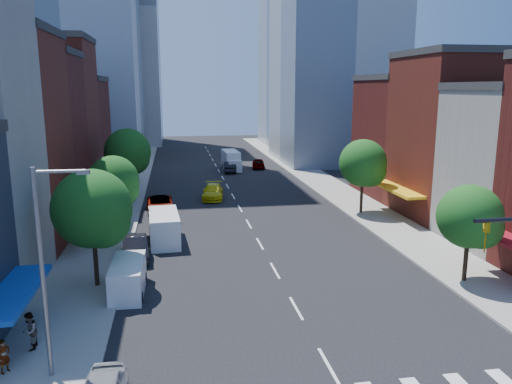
# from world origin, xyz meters

# --- Properties ---
(ground) EXTENTS (220.00, 220.00, 0.00)m
(ground) POSITION_xyz_m (0.00, 0.00, 0.00)
(ground) COLOR black
(ground) RESTS_ON ground
(sidewalk_left) EXTENTS (5.00, 120.00, 0.15)m
(sidewalk_left) POSITION_xyz_m (-12.50, 40.00, 0.07)
(sidewalk_left) COLOR gray
(sidewalk_left) RESTS_ON ground
(sidewalk_right) EXTENTS (5.00, 120.00, 0.15)m
(sidewalk_right) POSITION_xyz_m (12.50, 40.00, 0.07)
(sidewalk_right) COLOR gray
(sidewalk_right) RESTS_ON ground
(bldg_left_3) EXTENTS (12.00, 8.00, 15.00)m
(bldg_left_3) POSITION_xyz_m (-21.00, 29.00, 7.50)
(bldg_left_3) COLOR #4A1212
(bldg_left_3) RESTS_ON ground
(bldg_left_4) EXTENTS (12.00, 9.00, 17.00)m
(bldg_left_4) POSITION_xyz_m (-21.00, 37.50, 8.50)
(bldg_left_4) COLOR #5D2016
(bldg_left_4) RESTS_ON ground
(bldg_left_5) EXTENTS (12.00, 10.00, 13.00)m
(bldg_left_5) POSITION_xyz_m (-21.00, 47.00, 6.50)
(bldg_left_5) COLOR #4A1212
(bldg_left_5) RESTS_ON ground
(bldg_right_2) EXTENTS (12.00, 10.00, 15.00)m
(bldg_right_2) POSITION_xyz_m (21.00, 24.00, 7.50)
(bldg_right_2) COLOR #5D2016
(bldg_right_2) RESTS_ON ground
(bldg_right_3) EXTENTS (12.00, 10.00, 13.00)m
(bldg_right_3) POSITION_xyz_m (21.00, 34.00, 6.50)
(bldg_right_3) COLOR #4A1212
(bldg_right_3) RESTS_ON ground
(tower_far_w) EXTENTS (18.00, 18.00, 56.00)m
(tower_far_w) POSITION_xyz_m (-18.00, 95.00, 28.00)
(tower_far_w) COLOR #9EA5AD
(tower_far_w) RESTS_ON ground
(streetlight) EXTENTS (2.25, 0.25, 9.00)m
(streetlight) POSITION_xyz_m (-11.81, 1.00, 5.28)
(streetlight) COLOR slate
(streetlight) RESTS_ON sidewalk_left
(tree_left_near) EXTENTS (4.80, 4.80, 7.30)m
(tree_left_near) POSITION_xyz_m (-11.35, 10.92, 4.87)
(tree_left_near) COLOR black
(tree_left_near) RESTS_ON sidewalk_left
(tree_left_mid) EXTENTS (4.20, 4.20, 6.65)m
(tree_left_mid) POSITION_xyz_m (-11.35, 21.92, 4.53)
(tree_left_mid) COLOR black
(tree_left_mid) RESTS_ON sidewalk_left
(tree_left_far) EXTENTS (5.00, 5.00, 7.75)m
(tree_left_far) POSITION_xyz_m (-11.35, 35.92, 5.20)
(tree_left_far) COLOR black
(tree_left_far) RESTS_ON sidewalk_left
(tree_right_near) EXTENTS (4.00, 4.00, 6.20)m
(tree_right_near) POSITION_xyz_m (11.65, 7.92, 4.19)
(tree_right_near) COLOR black
(tree_right_near) RESTS_ON sidewalk_right
(tree_right_far) EXTENTS (4.60, 4.60, 7.20)m
(tree_right_far) POSITION_xyz_m (11.65, 25.92, 4.86)
(tree_right_far) COLOR black
(tree_right_far) RESTS_ON sidewalk_right
(parked_car_second) EXTENTS (2.23, 5.07, 1.62)m
(parked_car_second) POSITION_xyz_m (-9.50, 16.02, 0.81)
(parked_car_second) COLOR black
(parked_car_second) RESTS_ON ground
(parked_car_third) EXTENTS (3.00, 5.79, 1.56)m
(parked_car_third) POSITION_xyz_m (-8.04, 29.89, 0.78)
(parked_car_third) COLOR #999999
(parked_car_third) RESTS_ON ground
(parked_car_rear) EXTENTS (2.49, 5.26, 1.48)m
(parked_car_rear) POSITION_xyz_m (-7.50, 23.32, 0.74)
(parked_car_rear) COLOR black
(parked_car_rear) RESTS_ON ground
(cargo_van_near) EXTENTS (1.98, 4.69, 1.99)m
(cargo_van_near) POSITION_xyz_m (-9.50, 9.62, 0.98)
(cargo_van_near) COLOR white
(cargo_van_near) RESTS_ON ground
(cargo_van_far) EXTENTS (2.60, 5.79, 2.41)m
(cargo_van_far) POSITION_xyz_m (-7.49, 19.63, 1.19)
(cargo_van_far) COLOR white
(cargo_van_far) RESTS_ON ground
(taxi) EXTENTS (2.89, 5.73, 1.59)m
(taxi) POSITION_xyz_m (-2.38, 35.12, 0.80)
(taxi) COLOR #D8CC0B
(taxi) RESTS_ON ground
(traffic_car_oncoming) EXTENTS (1.98, 4.91, 1.59)m
(traffic_car_oncoming) POSITION_xyz_m (1.50, 52.70, 0.79)
(traffic_car_oncoming) COLOR black
(traffic_car_oncoming) RESTS_ON ground
(traffic_car_far) EXTENTS (2.45, 4.78, 1.56)m
(traffic_car_far) POSITION_xyz_m (6.25, 55.46, 0.78)
(traffic_car_far) COLOR #999999
(traffic_car_far) RESTS_ON ground
(box_truck) EXTENTS (2.47, 7.10, 2.82)m
(box_truck) POSITION_xyz_m (1.98, 54.83, 1.33)
(box_truck) COLOR silver
(box_truck) RESTS_ON ground
(pedestrian_near) EXTENTS (0.61, 0.67, 1.53)m
(pedestrian_near) POSITION_xyz_m (-13.99, 1.53, 0.91)
(pedestrian_near) COLOR #999999
(pedestrian_near) RESTS_ON sidewalk_left
(pedestrian_far) EXTENTS (0.73, 0.92, 1.82)m
(pedestrian_far) POSITION_xyz_m (-13.44, 3.41, 1.06)
(pedestrian_far) COLOR #999999
(pedestrian_far) RESTS_ON sidewalk_left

